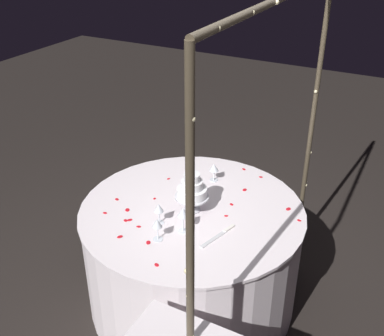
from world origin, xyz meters
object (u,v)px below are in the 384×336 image
Objects in this scene: tiered_cake at (192,189)px; decorative_arch at (272,139)px; main_table at (192,255)px; cake_knife at (220,235)px; wine_glass_1 at (159,209)px; wine_glass_2 at (157,225)px; wine_glass_0 at (214,168)px; wine_glass_3 at (183,213)px.

decorative_arch is at bearing 91.53° from tiered_cake.
decorative_arch is 7.97× the size of tiered_cake.
cake_knife reaches higher than main_table.
wine_glass_2 is at bearing 28.55° from wine_glass_1.
wine_glass_2 reaches higher than wine_glass_0.
wine_glass_1 is 0.84× the size of wine_glass_3.
wine_glass_2 reaches higher than main_table.
wine_glass_0 is (-0.41, -0.04, -0.06)m from tiered_cake.
main_table is at bearing -89.99° from decorative_arch.
tiered_cake is 0.26m from wine_glass_1.
cake_knife is (0.57, 0.32, -0.10)m from wine_glass_0.
tiered_cake reaches higher than cake_knife.
tiered_cake reaches higher than wine_glass_3.
wine_glass_1 is (0.24, -0.10, 0.49)m from main_table.
wine_glass_2 reaches higher than wine_glass_1.
main_table is at bearing 156.13° from wine_glass_1.
wine_glass_0 is at bearing 173.62° from wine_glass_1.
tiered_cake reaches higher than wine_glass_0.
wine_glass_0 is 0.95× the size of wine_glass_1.
wine_glass_3 is at bearing 14.97° from tiered_cake.
wine_glass_2 is at bearing -33.31° from wine_glass_3.
main_table is 0.51m from cake_knife.
wine_glass_1 is at bearing -26.32° from tiered_cake.
tiered_cake is 0.42m from wine_glass_0.
wine_glass_3 is (0.23, 0.06, -0.03)m from tiered_cake.
wine_glass_3 is 0.26m from cake_knife.
wine_glass_2 is (0.37, -0.03, -0.05)m from tiered_cake.
wine_glass_0 is at bearing -150.94° from cake_knife.
decorative_arch is 12.66× the size of wine_glass_3.
tiered_cake is 0.93× the size of cake_knife.
main_table is at bearing -164.47° from wine_glass_3.
decorative_arch reaches higher than wine_glass_2.
wine_glass_3 is (0.24, 0.07, 0.52)m from main_table.
tiered_cake is at bearing -119.87° from cake_knife.
main_table is at bearing 4.88° from wine_glass_0.
cake_knife is (0.17, -0.21, -0.61)m from decorative_arch.
decorative_arch is at bearing 129.12° from cake_knife.
wine_glass_0 is 0.46× the size of cake_knife.
wine_glass_0 is 0.79× the size of wine_glass_3.
wine_glass_1 is at bearing -23.87° from main_table.
tiered_cake is at bearing -88.47° from decorative_arch.
cake_knife is (-0.07, 0.22, -0.13)m from wine_glass_3.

